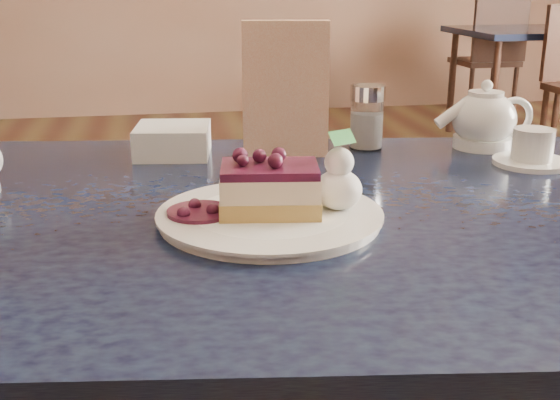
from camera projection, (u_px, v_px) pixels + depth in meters
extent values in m
cube|color=#141F34|center=(269.00, 223.00, 0.92)|extent=(1.31, 0.97, 0.04)
cylinder|color=black|center=(541.00, 341.00, 1.38)|extent=(0.05, 0.05, 0.71)
cylinder|color=white|center=(270.00, 217.00, 0.86)|extent=(0.27, 0.27, 0.01)
cube|color=#D3B853|center=(270.00, 204.00, 0.86)|extent=(0.13, 0.10, 0.02)
cube|color=#FFE3BB|center=(270.00, 184.00, 0.85)|extent=(0.13, 0.10, 0.03)
cube|color=#370D1C|center=(270.00, 169.00, 0.84)|extent=(0.13, 0.10, 0.01)
ellipsoid|color=white|center=(338.00, 190.00, 0.87)|extent=(0.06, 0.06, 0.05)
cylinder|color=#370D1C|center=(200.00, 212.00, 0.85)|extent=(0.08, 0.08, 0.01)
cylinder|color=white|center=(531.00, 162.00, 1.12)|extent=(0.12, 0.12, 0.01)
cylinder|color=white|center=(533.00, 144.00, 1.11)|extent=(0.06, 0.06, 0.05)
ellipsoid|color=white|center=(484.00, 121.00, 1.22)|extent=(0.11, 0.11, 0.09)
cylinder|color=white|center=(486.00, 91.00, 1.20)|extent=(0.06, 0.06, 0.01)
cylinder|color=white|center=(443.00, 123.00, 1.20)|extent=(0.06, 0.02, 0.05)
cube|color=white|center=(285.00, 90.00, 1.15)|extent=(0.14, 0.05, 0.22)
cylinder|color=white|center=(367.00, 125.00, 1.21)|extent=(0.06, 0.06, 0.09)
cylinder|color=silver|center=(368.00, 93.00, 1.20)|extent=(0.06, 0.06, 0.03)
cube|color=white|center=(173.00, 140.00, 1.18)|extent=(0.14, 0.14, 0.05)
cube|color=#141F34|center=(535.00, 32.00, 4.44)|extent=(0.96, 0.77, 0.04)
cylinder|color=black|center=(494.00, 98.00, 4.20)|extent=(0.04, 0.04, 0.68)
cylinder|color=black|center=(452.00, 83.00, 4.77)|extent=(0.04, 0.04, 0.68)
cylinder|color=black|center=(560.00, 80.00, 4.91)|extent=(0.04, 0.04, 0.68)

